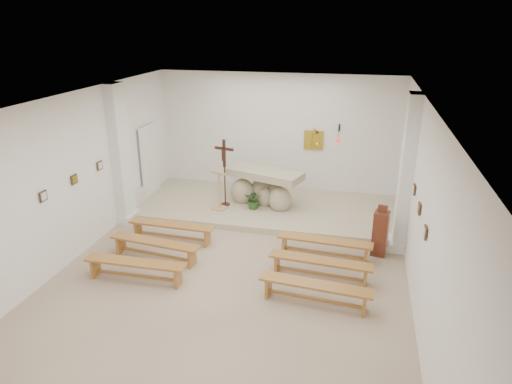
% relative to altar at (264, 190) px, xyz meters
% --- Properties ---
extents(ground, '(7.00, 10.00, 0.00)m').
position_rel_altar_xyz_m(ground, '(0.09, -3.57, -0.55)').
color(ground, tan).
rests_on(ground, ground).
extents(wall_left, '(0.02, 10.00, 3.50)m').
position_rel_altar_xyz_m(wall_left, '(-3.40, -3.57, 1.20)').
color(wall_left, white).
rests_on(wall_left, ground).
extents(wall_right, '(0.02, 10.00, 3.50)m').
position_rel_altar_xyz_m(wall_right, '(3.58, -3.57, 1.20)').
color(wall_right, white).
rests_on(wall_right, ground).
extents(wall_back, '(7.00, 0.02, 3.50)m').
position_rel_altar_xyz_m(wall_back, '(0.09, 1.42, 1.20)').
color(wall_back, white).
rests_on(wall_back, ground).
extents(ceiling, '(7.00, 10.00, 0.02)m').
position_rel_altar_xyz_m(ceiling, '(0.09, -3.57, 2.94)').
color(ceiling, silver).
rests_on(ceiling, wall_back).
extents(sanctuary_platform, '(6.98, 3.00, 0.15)m').
position_rel_altar_xyz_m(sanctuary_platform, '(0.09, -0.07, -0.48)').
color(sanctuary_platform, '#B5A88B').
rests_on(sanctuary_platform, ground).
extents(pilaster_left, '(0.26, 0.55, 3.50)m').
position_rel_altar_xyz_m(pilaster_left, '(-3.28, -1.57, 1.20)').
color(pilaster_left, white).
rests_on(pilaster_left, ground).
extents(pilaster_right, '(0.26, 0.55, 3.50)m').
position_rel_altar_xyz_m(pilaster_right, '(3.46, -1.57, 1.20)').
color(pilaster_right, white).
rests_on(pilaster_right, ground).
extents(gold_wall_relief, '(0.55, 0.04, 0.55)m').
position_rel_altar_xyz_m(gold_wall_relief, '(1.14, 1.39, 1.10)').
color(gold_wall_relief, gold).
rests_on(gold_wall_relief, wall_back).
extents(sanctuary_lamp, '(0.11, 0.36, 0.44)m').
position_rel_altar_xyz_m(sanctuary_lamp, '(1.84, 1.14, 1.26)').
color(sanctuary_lamp, black).
rests_on(sanctuary_lamp, wall_back).
extents(station_frame_left_front, '(0.03, 0.20, 0.20)m').
position_rel_altar_xyz_m(station_frame_left_front, '(-3.38, -4.37, 1.17)').
color(station_frame_left_front, '#3C2C1A').
rests_on(station_frame_left_front, wall_left).
extents(station_frame_left_mid, '(0.03, 0.20, 0.20)m').
position_rel_altar_xyz_m(station_frame_left_mid, '(-3.38, -3.37, 1.17)').
color(station_frame_left_mid, '#3C2C1A').
rests_on(station_frame_left_mid, wall_left).
extents(station_frame_left_rear, '(0.03, 0.20, 0.20)m').
position_rel_altar_xyz_m(station_frame_left_rear, '(-3.38, -2.37, 1.17)').
color(station_frame_left_rear, '#3C2C1A').
rests_on(station_frame_left_rear, wall_left).
extents(station_frame_right_front, '(0.03, 0.20, 0.20)m').
position_rel_altar_xyz_m(station_frame_right_front, '(3.56, -4.37, 1.17)').
color(station_frame_right_front, '#3C2C1A').
rests_on(station_frame_right_front, wall_right).
extents(station_frame_right_mid, '(0.03, 0.20, 0.20)m').
position_rel_altar_xyz_m(station_frame_right_mid, '(3.56, -3.37, 1.17)').
color(station_frame_right_mid, '#3C2C1A').
rests_on(station_frame_right_mid, wall_right).
extents(station_frame_right_rear, '(0.03, 0.20, 0.20)m').
position_rel_altar_xyz_m(station_frame_right_rear, '(3.56, -2.37, 1.17)').
color(station_frame_right_rear, '#3C2C1A').
rests_on(station_frame_right_rear, wall_right).
extents(radiator_left, '(0.10, 0.85, 0.52)m').
position_rel_altar_xyz_m(radiator_left, '(-3.34, -0.87, -0.28)').
color(radiator_left, silver).
rests_on(radiator_left, ground).
extents(radiator_right, '(0.10, 0.85, 0.52)m').
position_rel_altar_xyz_m(radiator_right, '(3.52, -0.87, -0.28)').
color(radiator_right, silver).
rests_on(radiator_right, ground).
extents(altar, '(2.18, 1.37, 1.05)m').
position_rel_altar_xyz_m(altar, '(0.00, 0.00, 0.00)').
color(altar, tan).
rests_on(altar, sanctuary_platform).
extents(lectern, '(0.46, 0.42, 1.10)m').
position_rel_altar_xyz_m(lectern, '(-1.05, -0.65, 0.14)').
color(lectern, tan).
rests_on(lectern, sanctuary_platform).
extents(crucifix_stand, '(0.55, 0.24, 1.82)m').
position_rel_altar_xyz_m(crucifix_stand, '(-1.00, -0.34, 0.65)').
color(crucifix_stand, '#321810').
rests_on(crucifix_stand, sanctuary_platform).
extents(potted_plant, '(0.49, 0.43, 0.53)m').
position_rel_altar_xyz_m(potted_plant, '(-0.17, -0.42, -0.14)').
color(potted_plant, '#275020').
rests_on(potted_plant, sanctuary_platform).
extents(donation_pedestal, '(0.37, 0.37, 1.17)m').
position_rel_altar_xyz_m(donation_pedestal, '(3.03, -1.98, -0.04)').
color(donation_pedestal, '#5C2E1A').
rests_on(donation_pedestal, ground).
extents(bench_left_front, '(2.07, 0.41, 0.43)m').
position_rel_altar_xyz_m(bench_left_front, '(-1.68, -2.40, -0.23)').
color(bench_left_front, '#AB7331').
rests_on(bench_left_front, ground).
extents(bench_right_front, '(2.07, 0.46, 0.43)m').
position_rel_altar_xyz_m(bench_right_front, '(1.87, -2.40, -0.23)').
color(bench_right_front, '#AB7331').
rests_on(bench_right_front, ground).
extents(bench_left_second, '(2.08, 0.58, 0.43)m').
position_rel_altar_xyz_m(bench_left_second, '(-1.68, -3.30, -0.23)').
color(bench_left_second, '#AB7331').
rests_on(bench_left_second, ground).
extents(bench_right_second, '(2.08, 0.49, 0.43)m').
position_rel_altar_xyz_m(bench_right_second, '(1.87, -3.30, -0.23)').
color(bench_right_second, '#AB7331').
rests_on(bench_right_second, ground).
extents(bench_left_third, '(2.06, 0.35, 0.43)m').
position_rel_altar_xyz_m(bench_left_third, '(-1.68, -4.20, -0.23)').
color(bench_left_third, '#AB7331').
rests_on(bench_left_third, ground).
extents(bench_right_third, '(2.08, 0.52, 0.43)m').
position_rel_altar_xyz_m(bench_right_third, '(1.87, -4.20, -0.23)').
color(bench_right_third, '#AB7331').
rests_on(bench_right_third, ground).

